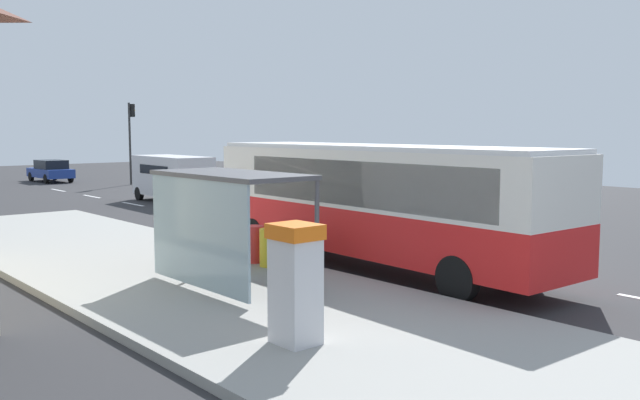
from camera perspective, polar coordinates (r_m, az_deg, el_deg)
ground_plane at (r=29.50m, az=-11.76°, el=-1.23°), size 56.00×92.00×0.04m
sidewalk_platform at (r=16.07m, az=-10.80°, el=-6.78°), size 6.20×30.00×0.18m
lane_stripe_seg_1 at (r=18.29m, az=12.68°, el=-5.54°), size 0.16×2.20×0.01m
lane_stripe_seg_2 at (r=21.58m, az=1.93°, el=-3.65°), size 0.16×2.20×0.01m
lane_stripe_seg_3 at (r=25.43m, az=-5.76°, el=-2.22°), size 0.16×2.20×0.01m
lane_stripe_seg_4 at (r=29.62m, az=-11.34°, el=-1.14°), size 0.16×2.20×0.01m
lane_stripe_seg_5 at (r=34.04m, az=-15.51°, el=-0.34°), size 0.16×2.20×0.01m
lane_stripe_seg_6 at (r=38.59m, az=-18.70°, el=0.28°), size 0.16×2.20×0.01m
lane_stripe_seg_7 at (r=43.25m, az=-21.21°, el=0.77°), size 0.16×2.20×0.01m
bus at (r=17.62m, az=4.60°, el=0.19°), size 2.89×11.09×3.21m
white_van at (r=34.44m, az=-12.34°, el=2.05°), size 2.21×5.28×2.30m
sedan_near at (r=50.51m, az=-21.77°, el=2.33°), size 1.87×4.42×1.52m
ticket_machine at (r=10.87m, az=-2.08°, el=-6.99°), size 0.66×0.76×1.94m
recycling_bin_green at (r=16.52m, az=-2.80°, el=-4.34°), size 0.52×0.52×0.95m
recycling_bin_yellow at (r=17.07m, az=-4.26°, el=-4.02°), size 0.52×0.52×0.95m
recycling_bin_red at (r=17.62m, az=-5.62°, el=-3.71°), size 0.52×0.52×0.95m
traffic_light_near_side at (r=46.08m, az=-15.65°, el=5.65°), size 0.49×0.28×5.36m
bus_shelter at (r=14.69m, az=-8.55°, el=-0.01°), size 1.80×4.00×2.50m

